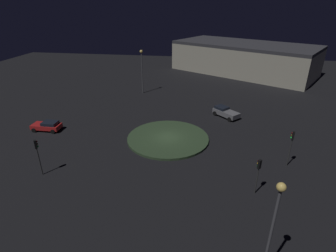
# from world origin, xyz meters

# --- Properties ---
(ground_plane) EXTENTS (116.07, 116.07, 0.00)m
(ground_plane) POSITION_xyz_m (0.00, 0.00, 0.00)
(ground_plane) COLOR black
(roundabout_island) EXTENTS (10.70, 10.70, 0.30)m
(roundabout_island) POSITION_xyz_m (0.00, 0.00, 0.15)
(roundabout_island) COLOR #2D4228
(roundabout_island) RESTS_ON ground_plane
(car_red) EXTENTS (3.94, 2.01, 1.33)m
(car_red) POSITION_xyz_m (-17.15, 0.04, 0.71)
(car_red) COLOR red
(car_red) RESTS_ON ground_plane
(car_grey) EXTENTS (4.26, 4.22, 1.49)m
(car_grey) POSITION_xyz_m (7.75, 8.78, 0.79)
(car_grey) COLOR slate
(car_grey) RESTS_ON ground_plane
(traffic_light_east) EXTENTS (0.39, 0.35, 4.19)m
(traffic_light_east) POSITION_xyz_m (13.93, -4.16, 2.98)
(traffic_light_east) COLOR #2D2D2D
(traffic_light_east) RESTS_ON ground_plane
(traffic_light_southwest) EXTENTS (0.39, 0.38, 4.06)m
(traffic_light_southwest) POSITION_xyz_m (-11.81, -9.82, 2.90)
(traffic_light_southwest) COLOR #2D2D2D
(traffic_light_southwest) RESTS_ON ground_plane
(traffic_light_southeast) EXTENTS (0.39, 0.39, 3.71)m
(traffic_light_southeast) POSITION_xyz_m (9.77, -9.53, 2.65)
(traffic_light_southeast) COLOR #2D2D2D
(traffic_light_southeast) RESTS_ON ground_plane
(streetlamp_northwest) EXTENTS (0.58, 0.58, 8.34)m
(streetlamp_northwest) POSITION_xyz_m (-7.91, 18.54, 5.70)
(streetlamp_northwest) COLOR #4C4C51
(streetlamp_northwest) RESTS_ON ground_plane
(streetlamp_southeast) EXTENTS (0.53, 0.53, 7.71)m
(streetlamp_southeast) POSITION_xyz_m (9.00, -18.33, 5.13)
(streetlamp_southeast) COLOR #4C4C51
(streetlamp_southeast) RESTS_ON ground_plane
(store_building) EXTENTS (36.82, 30.03, 7.24)m
(store_building) POSITION_xyz_m (13.24, 39.09, 3.62)
(store_building) COLOR #ADA893
(store_building) RESTS_ON ground_plane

